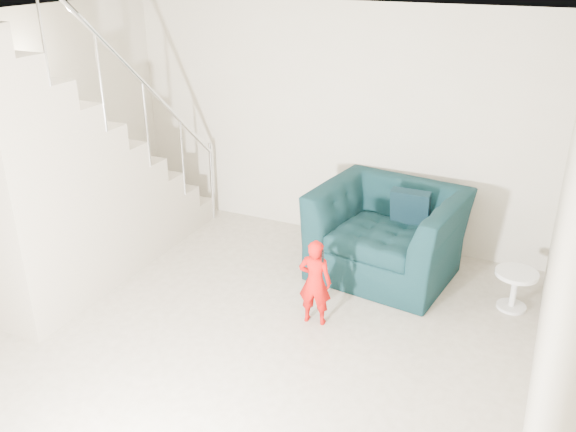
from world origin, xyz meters
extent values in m
plane|color=gray|center=(0.00, 0.00, 0.00)|extent=(5.50, 5.50, 0.00)
plane|color=silver|center=(0.00, 0.00, 2.70)|extent=(5.50, 5.50, 0.00)
plane|color=#B8AD96|center=(0.00, 2.75, 1.35)|extent=(5.00, 0.00, 5.00)
plane|color=#B8AD96|center=(2.50, 0.00, 1.35)|extent=(0.00, 5.50, 5.50)
imported|color=black|center=(0.92, 2.02, 0.47)|extent=(1.59, 1.44, 0.93)
imported|color=#A50507|center=(0.59, 0.83, 0.42)|extent=(0.33, 0.24, 0.84)
cylinder|color=silver|center=(2.24, 1.84, 0.38)|extent=(0.40, 0.40, 0.04)
cylinder|color=silver|center=(2.24, 1.84, 0.18)|extent=(0.06, 0.06, 0.36)
cylinder|color=silver|center=(2.24, 1.84, 0.01)|extent=(0.28, 0.28, 0.03)
cube|color=#ADA089|center=(-2.00, 2.35, 0.14)|extent=(1.00, 0.30, 0.27)
cube|color=#ADA089|center=(-2.00, 2.05, 0.27)|extent=(1.00, 0.30, 0.54)
cube|color=#ADA089|center=(-2.00, 1.75, 0.41)|extent=(1.00, 0.30, 0.81)
cube|color=#ADA089|center=(-2.00, 1.45, 0.54)|extent=(1.00, 0.30, 1.08)
cube|color=#ADA089|center=(-2.00, 1.15, 0.68)|extent=(1.00, 0.30, 1.35)
cube|color=#ADA089|center=(-2.00, 0.85, 0.81)|extent=(1.00, 0.30, 1.62)
cube|color=#ADA089|center=(-2.00, 0.55, 0.95)|extent=(1.00, 0.30, 1.89)
cube|color=#ADA089|center=(-2.00, 0.25, 1.08)|extent=(1.00, 0.30, 2.16)
cube|color=#ADA089|center=(-2.00, -0.05, 1.22)|extent=(1.00, 0.30, 2.43)
cylinder|color=silver|center=(-1.50, 1.00, 2.25)|extent=(0.04, 3.03, 2.73)
cylinder|color=silver|center=(-1.50, 2.50, 0.50)|extent=(0.04, 0.04, 1.00)
cube|color=black|center=(1.09, 2.23, 0.71)|extent=(0.41, 0.19, 0.40)
cube|color=black|center=(0.33, 2.08, 0.59)|extent=(0.05, 0.47, 0.52)
cube|color=black|center=(0.68, 0.78, 0.73)|extent=(0.04, 0.05, 0.10)
camera|label=1|loc=(2.36, -3.65, 3.21)|focal=38.00mm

